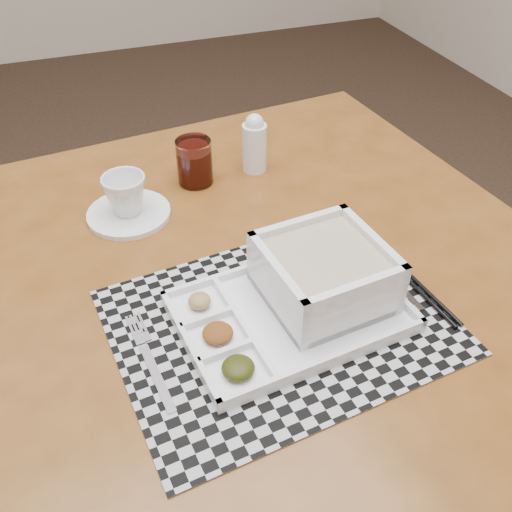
# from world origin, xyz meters

# --- Properties ---
(floor) EXTENTS (5.00, 5.00, 0.00)m
(floor) POSITION_xyz_m (0.00, 0.00, 0.00)
(floor) COLOR black
(floor) RESTS_ON ground
(dining_table) EXTENTS (1.12, 1.12, 0.77)m
(dining_table) POSITION_xyz_m (0.33, -0.70, 0.69)
(dining_table) COLOR #57320F
(dining_table) RESTS_ON ground
(placemat) EXTENTS (0.50, 0.41, 0.00)m
(placemat) POSITION_xyz_m (0.33, -0.83, 0.77)
(placemat) COLOR #ABABB2
(placemat) RESTS_ON dining_table
(serving_tray) EXTENTS (0.34, 0.25, 0.10)m
(serving_tray) POSITION_xyz_m (0.39, -0.82, 0.81)
(serving_tray) COLOR white
(serving_tray) RESTS_ON placemat
(fork) EXTENTS (0.04, 0.19, 0.00)m
(fork) POSITION_xyz_m (0.14, -0.83, 0.77)
(fork) COLOR #B9B8BF
(fork) RESTS_ON placemat
(spoon) EXTENTS (0.04, 0.18, 0.01)m
(spoon) POSITION_xyz_m (0.52, -0.75, 0.77)
(spoon) COLOR #B9B8BF
(spoon) RESTS_ON placemat
(chopsticks) EXTENTS (0.04, 0.24, 0.01)m
(chopsticks) POSITION_xyz_m (0.56, -0.81, 0.77)
(chopsticks) COLOR black
(chopsticks) RESTS_ON placemat
(saucer) EXTENTS (0.15, 0.15, 0.01)m
(saucer) POSITION_xyz_m (0.18, -0.49, 0.77)
(saucer) COLOR white
(saucer) RESTS_ON dining_table
(cup) EXTENTS (0.08, 0.08, 0.07)m
(cup) POSITION_xyz_m (0.18, -0.49, 0.81)
(cup) COLOR white
(cup) RESTS_ON saucer
(juice_glass) EXTENTS (0.07, 0.07, 0.09)m
(juice_glass) POSITION_xyz_m (0.32, -0.42, 0.81)
(juice_glass) COLOR white
(juice_glass) RESTS_ON dining_table
(creamer_bottle) EXTENTS (0.05, 0.05, 0.12)m
(creamer_bottle) POSITION_xyz_m (0.44, -0.42, 0.83)
(creamer_bottle) COLOR white
(creamer_bottle) RESTS_ON dining_table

